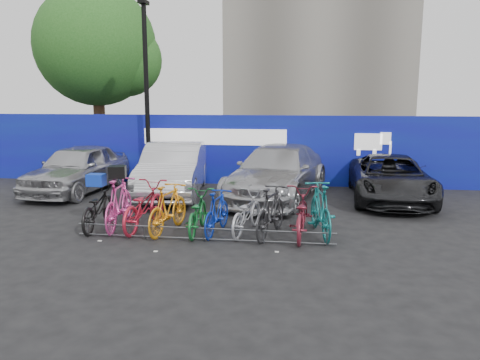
% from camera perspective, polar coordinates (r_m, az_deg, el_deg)
% --- Properties ---
extents(ground, '(100.00, 100.00, 0.00)m').
position_cam_1_polar(ground, '(10.67, -3.80, -6.46)').
color(ground, black).
rests_on(ground, ground).
extents(hoarding, '(22.00, 0.18, 2.40)m').
position_cam_1_polar(hoarding, '(16.25, 0.42, 3.70)').
color(hoarding, '#100B9D').
rests_on(hoarding, ground).
extents(tree, '(5.40, 5.20, 7.80)m').
position_cam_1_polar(tree, '(22.02, -16.55, 15.10)').
color(tree, '#382314').
rests_on(tree, ground).
extents(lamppost, '(0.25, 0.50, 6.11)m').
position_cam_1_polar(lamppost, '(16.28, -11.33, 10.81)').
color(lamppost, black).
rests_on(lamppost, ground).
extents(bike_rack, '(5.60, 0.03, 0.30)m').
position_cam_1_polar(bike_rack, '(10.06, -4.50, -6.55)').
color(bike_rack, '#595B60').
rests_on(bike_rack, ground).
extents(car_0, '(2.14, 4.63, 1.53)m').
position_cam_1_polar(car_0, '(15.83, -19.16, 1.36)').
color(car_0, '#A5A6AA').
rests_on(car_0, ground).
extents(car_1, '(2.28, 5.06, 1.61)m').
position_cam_1_polar(car_1, '(14.69, -8.09, 1.32)').
color(car_1, silver).
rests_on(car_1, ground).
extents(car_2, '(3.37, 5.77, 1.57)m').
position_cam_1_polar(car_2, '(14.12, 4.60, 0.95)').
color(car_2, '#A9AAAE').
rests_on(car_2, ground).
extents(car_3, '(2.38, 4.84, 1.32)m').
position_cam_1_polar(car_3, '(14.47, 17.86, 0.20)').
color(car_3, black).
rests_on(car_3, ground).
extents(bike_0, '(0.81, 1.96, 1.01)m').
position_cam_1_polar(bike_0, '(11.41, -16.96, -3.17)').
color(bike_0, black).
rests_on(bike_0, ground).
extents(bike_1, '(0.74, 2.04, 1.20)m').
position_cam_1_polar(bike_1, '(11.24, -14.55, -2.75)').
color(bike_1, '#DF4097').
rests_on(bike_1, ground).
extents(bike_2, '(0.94, 2.13, 1.09)m').
position_cam_1_polar(bike_2, '(11.07, -11.66, -3.13)').
color(bike_2, '#B31C32').
rests_on(bike_2, ground).
extents(bike_3, '(0.85, 1.92, 1.12)m').
position_cam_1_polar(bike_3, '(10.68, -8.76, -3.44)').
color(bike_3, orange).
rests_on(bike_3, ground).
extents(bike_4, '(0.68, 1.81, 0.94)m').
position_cam_1_polar(bike_4, '(10.59, -5.26, -3.96)').
color(bike_4, '#146A2A').
rests_on(bike_4, ground).
extents(bike_5, '(0.69, 1.71, 1.00)m').
position_cam_1_polar(bike_5, '(10.47, -2.83, -3.95)').
color(bike_5, '#0D2AA8').
rests_on(bike_5, ground).
extents(bike_6, '(1.00, 1.87, 0.94)m').
position_cam_1_polar(bike_6, '(10.55, 0.79, -4.00)').
color(bike_6, '#9FA0A6').
rests_on(bike_6, ground).
extents(bike_7, '(0.97, 1.95, 1.13)m').
position_cam_1_polar(bike_7, '(10.28, 3.79, -3.84)').
color(bike_7, black).
rests_on(bike_7, ground).
extents(bike_8, '(0.79, 2.04, 1.06)m').
position_cam_1_polar(bike_8, '(10.31, 7.43, -4.08)').
color(bike_8, maroon).
rests_on(bike_8, ground).
extents(bike_9, '(0.91, 2.06, 1.20)m').
position_cam_1_polar(bike_9, '(10.45, 9.79, -3.56)').
color(bike_9, '#146E6F').
rests_on(bike_9, ground).
extents(cargo_crate, '(0.39, 0.30, 0.28)m').
position_cam_1_polar(cargo_crate, '(11.28, -17.13, 0.01)').
color(cargo_crate, '#1032B6').
rests_on(cargo_crate, bike_0).
extents(cargo_topcase, '(0.45, 0.42, 0.28)m').
position_cam_1_polar(cargo_topcase, '(11.10, -14.72, 0.96)').
color(cargo_topcase, black).
rests_on(cargo_topcase, bike_1).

